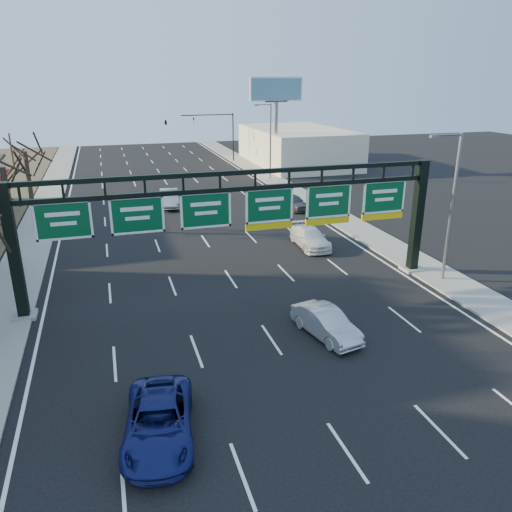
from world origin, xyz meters
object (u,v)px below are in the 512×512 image
object	(u,v)px
car_blue_suv	(159,422)
car_white_wagon	(310,237)
sign_gantry	(241,215)
car_silver_sedan	(326,323)

from	to	relation	value
car_blue_suv	car_white_wagon	size ratio (longest dim) A/B	1.04
car_blue_suv	car_white_wagon	bearing A→B (deg)	62.62
sign_gantry	car_silver_sedan	world-z (taller)	sign_gantry
car_blue_suv	car_silver_sedan	size ratio (longest dim) A/B	1.21
sign_gantry	car_silver_sedan	size ratio (longest dim) A/B	5.87
sign_gantry	car_white_wagon	xyz separation A→B (m)	(7.06, 6.50, -3.92)
car_blue_suv	sign_gantry	bearing A→B (deg)	70.79
sign_gantry	car_white_wagon	bearing A→B (deg)	42.62
sign_gantry	car_blue_suv	size ratio (longest dim) A/B	4.87
sign_gantry	car_white_wagon	size ratio (longest dim) A/B	5.06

